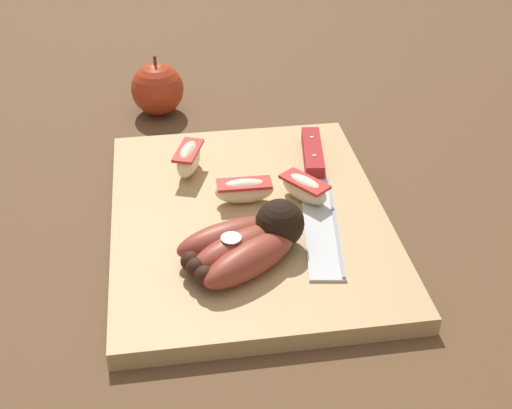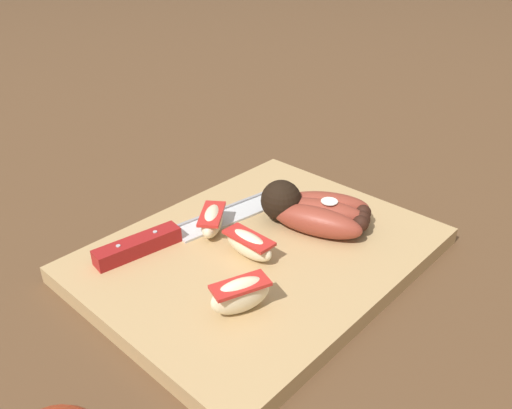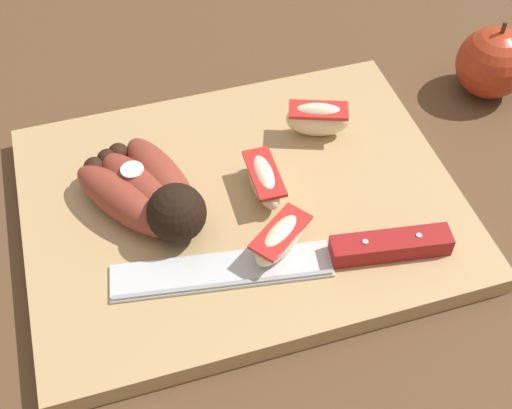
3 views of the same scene
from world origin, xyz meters
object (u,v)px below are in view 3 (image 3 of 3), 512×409
apple_wedge_near (264,180)px  apple_wedge_far (318,119)px  chefs_knife (333,255)px  apple_wedge_middle (280,238)px  whole_apple (492,63)px  banana_bunch (148,194)px

apple_wedge_near → apple_wedge_far: (-0.07, -0.06, 0.00)m
chefs_knife → apple_wedge_middle: (0.04, -0.02, 0.01)m
apple_wedge_near → whole_apple: whole_apple is taller
banana_bunch → apple_wedge_near: banana_bunch is taller
banana_bunch → whole_apple: bearing=-168.4°
apple_wedge_far → apple_wedge_middle: bearing=57.8°
apple_wedge_middle → apple_wedge_far: apple_wedge_far is taller
banana_bunch → apple_wedge_middle: (-0.09, 0.08, -0.00)m
apple_wedge_far → apple_wedge_near: bearing=38.7°
chefs_knife → apple_wedge_near: bearing=-70.2°
apple_wedge_far → whole_apple: 0.21m
apple_wedge_near → apple_wedge_far: 0.09m
chefs_knife → apple_wedge_middle: size_ratio=4.42×
chefs_knife → apple_wedge_far: 0.15m
apple_wedge_near → apple_wedge_middle: (0.01, 0.07, 0.00)m
chefs_knife → whole_apple: bearing=-144.2°
chefs_knife → apple_wedge_near: apple_wedge_near is taller
chefs_knife → apple_wedge_near: (0.03, -0.09, 0.01)m
banana_bunch → chefs_knife: banana_bunch is taller
chefs_knife → apple_wedge_middle: apple_wedge_middle is taller
apple_wedge_middle → apple_wedge_near: bearing=-95.7°
apple_wedge_middle → apple_wedge_far: bearing=-122.2°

